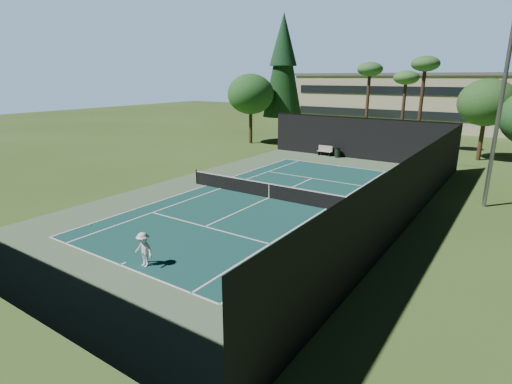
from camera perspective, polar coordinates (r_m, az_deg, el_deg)
ground at (r=26.49m, az=1.85°, el=-0.87°), size 160.00×160.00×0.00m
apron_slab at (r=26.49m, az=1.85°, el=-0.86°), size 18.00×32.00×0.01m
court_surface at (r=26.48m, az=1.85°, el=-0.84°), size 10.97×23.77×0.01m
court_lines at (r=26.48m, az=1.85°, el=-0.83°), size 11.07×23.87×0.01m
tennis_net at (r=26.33m, az=1.86°, el=0.29°), size 12.90×0.10×1.10m
fence at (r=26.02m, az=1.97°, el=3.40°), size 18.04×32.05×4.03m
player at (r=17.58m, az=-15.76°, el=-7.92°), size 0.99×0.58×1.52m
tennis_ball_a at (r=23.38m, az=-22.61°, el=-4.41°), size 0.07×0.07×0.07m
tennis_ball_b at (r=26.90m, az=3.56°, el=-0.54°), size 0.08×0.08×0.08m
tennis_ball_c at (r=27.41m, az=4.48°, el=-0.26°), size 0.06×0.06×0.06m
tennis_ball_d at (r=31.88m, az=0.11°, el=2.15°), size 0.07×0.07×0.07m
park_bench at (r=41.36m, az=9.83°, el=5.89°), size 1.50×0.45×1.02m
trash_bin at (r=40.61m, az=11.55°, el=5.51°), size 0.56×0.56×0.95m
pine_tree at (r=50.40m, az=3.91°, el=18.17°), size 4.80×4.80×15.00m
palm_a at (r=48.00m, az=15.94°, el=16.09°), size 2.80×2.80×9.32m
palm_b at (r=48.93m, az=20.65°, el=14.71°), size 2.80×2.80×8.42m
palm_c at (r=45.44m, az=23.01°, el=16.01°), size 2.80×2.80×9.77m
decid_tree_a at (r=43.64m, az=30.09°, el=10.98°), size 5.12×5.12×7.62m
decid_tree_c at (r=48.11m, az=-0.77°, el=13.79°), size 5.44×5.44×8.09m
campus_building at (r=68.84m, az=23.31°, el=11.93°), size 40.50×12.50×8.30m
light_pole at (r=27.50m, az=31.64°, el=11.13°), size 0.90×0.25×12.22m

